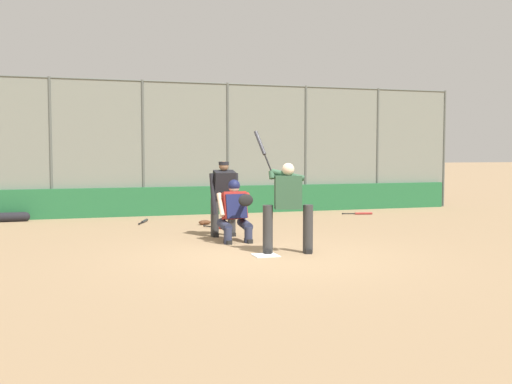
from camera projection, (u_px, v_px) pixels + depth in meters
name	position (u px, v px, depth m)	size (l,w,h in m)	color
ground_plane	(266.00, 256.00, 10.47)	(160.00, 160.00, 0.00)	#9E7F5B
home_plate_marker	(266.00, 255.00, 10.47)	(0.43, 0.43, 0.01)	white
backstop_fence	(186.00, 145.00, 17.31)	(17.44, 0.08, 3.84)	#515651
padding_wall	(187.00, 201.00, 17.32)	(17.01, 0.18, 0.81)	#236638
bleachers_beyond	(190.00, 196.00, 19.62)	(12.15, 1.95, 1.16)	slate
batter_at_plate	(287.00, 204.00, 10.66)	(0.92, 0.81, 2.20)	#333333
catcher_behind_plate	(235.00, 210.00, 12.00)	(0.67, 0.78, 1.26)	#2D334C
umpire_home	(224.00, 196.00, 12.79)	(0.66, 0.41, 1.62)	#333333
spare_bat_near_backstop	(144.00, 221.00, 15.39)	(0.36, 0.88, 0.07)	black
spare_bat_by_padding	(220.00, 228.00, 14.10)	(0.50, 0.72, 0.07)	black
spare_bat_third_base_side	(361.00, 213.00, 17.35)	(0.89, 0.23, 0.07)	black
fielding_glove_on_dirt	(205.00, 222.00, 14.94)	(0.31, 0.24, 0.11)	#56331E
equipment_bag_dugout_side	(5.00, 217.00, 15.51)	(1.22, 0.25, 0.25)	black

